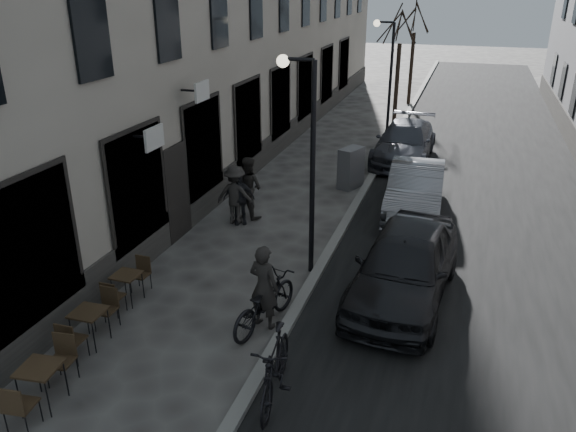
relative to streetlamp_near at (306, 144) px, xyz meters
The scene contains 19 objects.
road 11.23m from the streetlamp_near, 68.09° to the left, with size 7.30×60.00×0.00m, color black.
kerb 10.48m from the streetlamp_near, 87.87° to the left, with size 0.25×60.00×0.12m, color slate.
streetlamp_near is the anchor object (origin of this frame).
streetlamp_far 12.00m from the streetlamp_near, 90.00° to the left, with size 0.90×0.28×5.09m.
tree_near 15.08m from the streetlamp_near, 89.72° to the left, with size 2.40×2.40×5.70m.
tree_far 21.05m from the streetlamp_near, 89.80° to the left, with size 2.40×2.40×5.70m.
bistro_set_a 7.02m from the streetlamp_near, 115.35° to the right, with size 0.69×1.56×0.90m.
bistro_set_b 5.85m from the streetlamp_near, 126.50° to the right, with size 0.60×1.46×0.86m.
bistro_set_c 4.99m from the streetlamp_near, 141.38° to the right, with size 0.57×1.37×0.81m.
utility_cabinet 6.64m from the streetlamp_near, 91.53° to the left, with size 0.51×0.92×1.38m, color slate.
bicycle 3.65m from the streetlamp_near, 92.25° to the right, with size 0.73×2.09×1.10m, color black.
cyclist_rider 3.41m from the streetlamp_near, 92.25° to the right, with size 0.66×0.43×1.80m, color black.
pedestrian_near 4.34m from the streetlamp_near, 132.76° to the left, with size 0.90×0.70×1.85m, color #282522.
pedestrian_mid 4.16m from the streetlamp_near, 141.22° to the left, with size 1.12×0.64×1.73m, color #2A2725.
pedestrian_far 4.13m from the streetlamp_near, 140.16° to the left, with size 0.90×0.37×1.54m, color black.
car_near 3.44m from the streetlamp_near, 13.47° to the right, with size 1.93×4.80×1.64m, color black.
car_mid 5.59m from the streetlamp_near, 64.86° to the left, with size 1.57×4.50×1.48m, color gray.
car_far 10.21m from the streetlamp_near, 83.22° to the left, with size 2.06×5.07×1.47m, color #3D3F48.
moped 5.25m from the streetlamp_near, 79.76° to the right, with size 0.58×2.06×1.24m, color black.
Camera 1 is at (3.18, -5.69, 6.54)m, focal length 35.00 mm.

